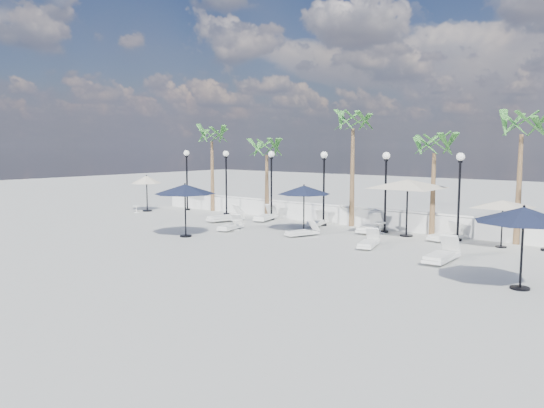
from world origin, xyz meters
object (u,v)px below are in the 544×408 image
Objects in this scene: lounger_6 at (370,227)px; lounger_7 at (369,242)px; lounger_4 at (302,232)px; parasol_cream_small at (147,180)px; lounger_0 at (226,217)px; parasol_cream_sq_b at (503,201)px; parasol_cream_sq_a at (408,180)px; lounger_8 at (442,255)px; lounger_3 at (231,226)px; parasol_navy_mid at (304,190)px; parasol_navy_right at (524,215)px; lounger_2 at (318,221)px; parasol_navy_left at (185,189)px; lounger_5 at (446,235)px; lounger_1 at (266,216)px.

lounger_7 is (1.82, -3.39, -0.04)m from lounger_6.
lounger_4 is 0.95× the size of lounger_7.
parasol_cream_small is (-13.07, 1.31, 1.77)m from lounger_4.
lounger_0 reaches higher than lounger_4.
parasol_cream_small is at bearing -175.46° from parasol_cream_sq_b.
parasol_cream_sq_a reaches higher than parasol_cream_small.
lounger_8 is at bearing -7.27° from parasol_cream_small.
lounger_3 is at bearing -148.99° from lounger_4.
lounger_4 is (5.99, -1.15, -0.06)m from lounger_0.
parasol_navy_mid is 11.68m from parasol_navy_right.
lounger_6 is (3.13, -0.15, 0.03)m from lounger_2.
lounger_3 is at bearing -152.54° from parasol_cream_sq_a.
parasol_navy_mid is (-0.67, 1.03, 1.81)m from lounger_4.
parasol_navy_left is 1.08× the size of parasol_navy_mid.
lounger_6 is at bearing 143.25° from parasol_navy_right.
lounger_0 is 0.97× the size of parasol_cream_small.
parasol_cream_small is (-12.40, 0.28, -0.04)m from parasol_navy_mid.
parasol_cream_small is at bearing 177.25° from lounger_6.
parasol_cream_sq_b reaches higher than lounger_5.
lounger_5 is (5.51, 3.05, 0.03)m from lounger_4.
lounger_1 reaches higher than lounger_3.
parasol_cream_sq_b is at bearing -17.12° from lounger_2.
parasol_cream_sq_b reaches higher than lounger_1.
parasol_navy_right is 23.70m from parasol_cream_small.
parasol_cream_sq_b is (5.98, 0.07, 1.66)m from lounger_6.
lounger_2 reaches higher than lounger_7.
lounger_7 is 0.32× the size of parasol_cream_sq_a.
lounger_5 is 4.57m from lounger_8.
lounger_4 is 8.57m from parasol_cream_sq_b.
lounger_3 is at bearing -139.31° from lounger_2.
parasol_navy_mid reaches higher than lounger_5.
lounger_1 is at bearing 167.47° from lounger_2.
lounger_2 is 0.48× the size of parasol_cream_sq_b.
lounger_1 is at bearing 88.46° from lounger_3.
lounger_7 is at bearing 4.57° from lounger_0.
lounger_4 is at bearing -84.32° from lounger_2.
lounger_3 is 6.74m from lounger_6.
lounger_5 is at bearing 46.98° from lounger_7.
lounger_4 is 5.68m from parasol_navy_left.
lounger_5 is 8.11m from parasol_navy_right.
lounger_7 is 0.80× the size of parasol_cream_small.
lounger_6 reaches higher than lounger_3.
lounger_6 is at bearing 6.10° from parasol_cream_small.
parasol_navy_mid is at bearing 161.49° from lounger_8.
lounger_6 is 0.79× the size of parasol_navy_right.
lounger_2 and lounger_5 have the same top height.
lounger_6 reaches higher than lounger_2.
parasol_cream_sq_a is (-3.37, 4.29, 2.33)m from lounger_8.
lounger_3 is 0.44× the size of parasol_cream_sq_b.
lounger_7 is at bearing -19.16° from parasol_navy_mid.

